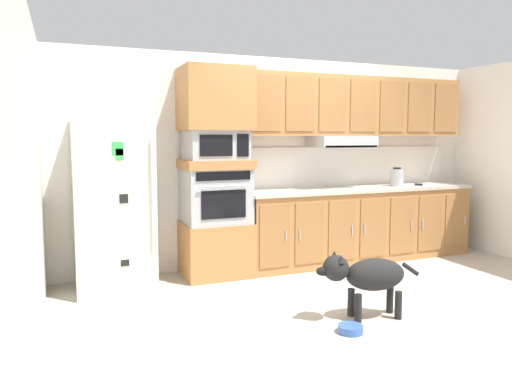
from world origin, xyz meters
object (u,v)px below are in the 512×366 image
object	(u,v)px
dog_food_bowl	(350,329)
electric_kettle	(397,177)
refrigerator	(113,203)
dog	(367,275)
built_in_oven	(216,196)
microwave	(215,145)
screwdriver	(419,184)

from	to	relation	value
dog_food_bowl	electric_kettle	bearing A→B (deg)	44.92
refrigerator	dog_food_bowl	size ratio (longest dim) A/B	8.80
dog	dog_food_bowl	world-z (taller)	dog
built_in_oven	microwave	size ratio (longest dim) A/B	1.09
electric_kettle	dog_food_bowl	distance (m)	2.87
microwave	dog_food_bowl	bearing A→B (deg)	-75.37
microwave	refrigerator	bearing A→B (deg)	-176.49
refrigerator	microwave	xyz separation A→B (m)	(1.10, 0.07, 0.58)
built_in_oven	dog	size ratio (longest dim) A/B	0.75
screwdriver	microwave	bearing A→B (deg)	178.21
built_in_oven	refrigerator	bearing A→B (deg)	-176.49
built_in_oven	dog_food_bowl	xyz separation A→B (m)	(0.51, -1.95, -0.87)
screwdriver	dog	world-z (taller)	screwdriver
built_in_oven	microwave	world-z (taller)	microwave
microwave	screwdriver	bearing A→B (deg)	-1.79
refrigerator	electric_kettle	bearing A→B (deg)	0.33
microwave	electric_kettle	distance (m)	2.45
built_in_oven	dog	world-z (taller)	built_in_oven
refrigerator	electric_kettle	xyz separation A→B (m)	(3.52, 0.02, 0.15)
screwdriver	dog_food_bowl	size ratio (longest dim) A/B	0.84
built_in_oven	dog_food_bowl	bearing A→B (deg)	-75.37
refrigerator	dog	distance (m)	2.58
built_in_oven	dog	xyz separation A→B (m)	(0.81, -1.72, -0.52)
built_in_oven	microwave	distance (m)	0.56
dog	electric_kettle	bearing A→B (deg)	-123.64
electric_kettle	dog	bearing A→B (deg)	-133.75
dog	built_in_oven	bearing A→B (deg)	-54.82
built_in_oven	screwdriver	bearing A→B (deg)	-1.79
microwave	electric_kettle	world-z (taller)	microwave
screwdriver	electric_kettle	size ratio (longest dim) A/B	0.70
dog	dog_food_bowl	bearing A→B (deg)	46.68
built_in_oven	screwdriver	size ratio (longest dim) A/B	4.16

